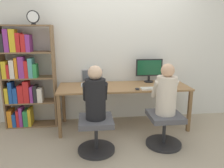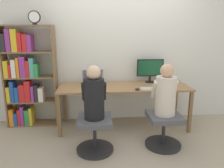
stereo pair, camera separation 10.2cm
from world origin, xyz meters
name	(u,v)px [view 1 (the left image)]	position (x,y,z in m)	size (l,w,h in m)	color
ground_plane	(127,135)	(0.00, 0.00, 0.00)	(14.00, 14.00, 0.00)	tan
wall_back	(120,48)	(0.00, 0.77, 1.30)	(10.00, 0.05, 2.60)	silver
desk	(123,89)	(0.00, 0.35, 0.65)	(2.12, 0.70, 0.71)	olive
desktop_monitor	(149,69)	(0.49, 0.58, 0.94)	(0.47, 0.16, 0.41)	black
laptop	(92,81)	(-0.51, 0.51, 0.76)	(0.37, 0.34, 0.25)	#B7B7BC
keyboard	(155,88)	(0.45, 0.10, 0.72)	(0.43, 0.14, 0.03)	silver
computer_mouse_by_keyboard	(137,89)	(0.17, 0.08, 0.73)	(0.07, 0.10, 0.03)	black
office_chair_left	(164,127)	(0.47, -0.34, 0.27)	(0.51, 0.51, 0.47)	#262628
office_chair_right	(96,132)	(-0.49, -0.39, 0.27)	(0.51, 0.51, 0.47)	#262628
person_at_monitor	(166,92)	(0.47, -0.33, 0.78)	(0.33, 0.32, 0.70)	beige
person_at_laptop	(95,95)	(-0.49, -0.39, 0.79)	(0.32, 0.31, 0.70)	black
bookshelf	(23,78)	(-1.63, 0.55, 0.84)	(0.83, 0.28, 1.68)	brown
desk_clock	(33,17)	(-1.38, 0.49, 1.79)	(0.19, 0.03, 0.21)	black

